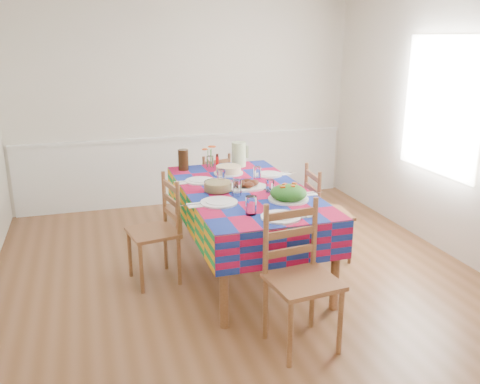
% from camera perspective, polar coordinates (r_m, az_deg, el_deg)
% --- Properties ---
extents(room, '(4.58, 5.08, 2.78)m').
position_cam_1_polar(room, '(4.37, 0.23, 6.08)').
color(room, brown).
rests_on(room, ground).
extents(wainscot, '(4.41, 0.06, 0.92)m').
position_cam_1_polar(wainscot, '(6.91, -5.92, 2.79)').
color(wainscot, white).
rests_on(wainscot, room).
extents(window_right, '(0.00, 1.40, 1.40)m').
position_cam_1_polar(window_right, '(5.66, 21.63, 8.98)').
color(window_right, white).
rests_on(window_right, room).
extents(dining_table, '(1.12, 2.09, 0.81)m').
position_cam_1_polar(dining_table, '(4.78, 0.58, -0.70)').
color(dining_table, brown).
rests_on(dining_table, room).
extents(setting_near_head, '(0.52, 0.35, 0.15)m').
position_cam_1_polar(setting_near_head, '(4.03, 3.48, -2.31)').
color(setting_near_head, white).
rests_on(setting_near_head, dining_table).
extents(setting_left_near, '(0.59, 0.35, 0.15)m').
position_cam_1_polar(setting_left_near, '(4.40, -1.73, -0.57)').
color(setting_left_near, white).
rests_on(setting_left_near, dining_table).
extents(setting_left_far, '(0.53, 0.32, 0.14)m').
position_cam_1_polar(setting_left_far, '(4.97, -3.73, 1.44)').
color(setting_left_far, white).
rests_on(setting_left_far, dining_table).
extents(setting_right_near, '(0.51, 0.29, 0.13)m').
position_cam_1_polar(setting_right_near, '(4.58, 5.05, 0.02)').
color(setting_right_near, white).
rests_on(setting_right_near, dining_table).
extents(setting_right_far, '(0.51, 0.29, 0.13)m').
position_cam_1_polar(setting_right_far, '(5.17, 2.87, 2.05)').
color(setting_right_far, white).
rests_on(setting_right_far, dining_table).
extents(meat_platter, '(0.40, 0.28, 0.08)m').
position_cam_1_polar(meat_platter, '(4.77, 0.69, 0.80)').
color(meat_platter, white).
rests_on(meat_platter, dining_table).
extents(salad_platter, '(0.36, 0.36, 0.15)m').
position_cam_1_polar(salad_platter, '(4.44, 5.47, -0.19)').
color(salad_platter, white).
rests_on(salad_platter, dining_table).
extents(pasta_bowl, '(0.26, 0.26, 0.09)m').
position_cam_1_polar(pasta_bowl, '(4.67, -2.51, 0.63)').
color(pasta_bowl, white).
rests_on(pasta_bowl, dining_table).
extents(cake, '(0.30, 0.30, 0.08)m').
position_cam_1_polar(cake, '(5.28, -1.30, 2.49)').
color(cake, white).
rests_on(cake, dining_table).
extents(serving_utensils, '(0.16, 0.35, 0.01)m').
position_cam_1_polar(serving_utensils, '(4.74, 3.25, 0.34)').
color(serving_utensils, black).
rests_on(serving_utensils, dining_table).
extents(flower_vase, '(0.16, 0.13, 0.26)m').
position_cam_1_polar(flower_vase, '(5.48, -3.39, 3.75)').
color(flower_vase, white).
rests_on(flower_vase, dining_table).
extents(hot_sauce, '(0.04, 0.04, 0.15)m').
position_cam_1_polar(hot_sauce, '(5.54, -2.57, 3.55)').
color(hot_sauce, red).
rests_on(hot_sauce, dining_table).
extents(green_pitcher, '(0.16, 0.16, 0.27)m').
position_cam_1_polar(green_pitcher, '(5.57, -0.13, 4.26)').
color(green_pitcher, '#BBD697').
rests_on(green_pitcher, dining_table).
extents(tea_pitcher, '(0.11, 0.11, 0.22)m').
position_cam_1_polar(tea_pitcher, '(5.44, -6.38, 3.61)').
color(tea_pitcher, black).
rests_on(tea_pitcher, dining_table).
extents(name_card, '(0.08, 0.02, 0.02)m').
position_cam_1_polar(name_card, '(3.87, 5.35, -3.55)').
color(name_card, white).
rests_on(name_card, dining_table).
extents(chair_near, '(0.52, 0.50, 1.06)m').
position_cam_1_polar(chair_near, '(3.71, 6.73, -9.59)').
color(chair_near, brown).
rests_on(chair_near, room).
extents(chair_far, '(0.46, 0.44, 0.87)m').
position_cam_1_polar(chair_far, '(6.09, -3.13, 0.34)').
color(chair_far, brown).
rests_on(chair_far, room).
extents(chair_left, '(0.48, 0.50, 0.98)m').
position_cam_1_polar(chair_left, '(4.70, -9.25, -4.34)').
color(chair_left, brown).
rests_on(chair_left, room).
extents(chair_right, '(0.44, 0.46, 0.97)m').
position_cam_1_polar(chair_right, '(5.17, 9.44, -2.44)').
color(chair_right, brown).
rests_on(chair_right, room).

